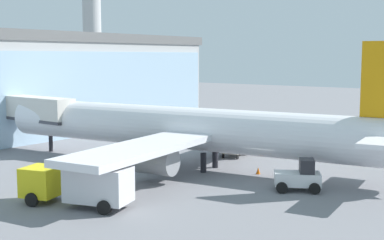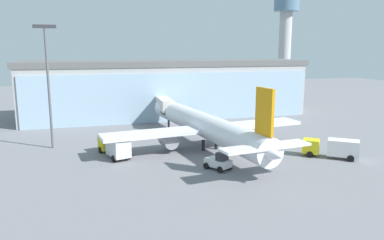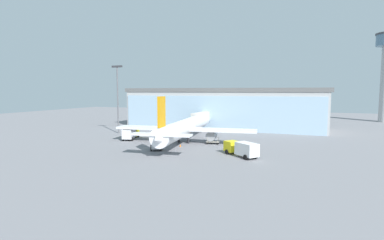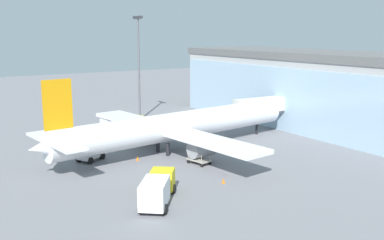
% 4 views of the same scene
% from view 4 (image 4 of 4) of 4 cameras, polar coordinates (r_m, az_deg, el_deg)
% --- Properties ---
extents(ground, '(240.00, 240.00, 0.00)m').
position_cam_4_polar(ground, '(56.17, -8.35, -5.03)').
color(ground, slate).
extents(terminal_building, '(61.99, 16.90, 12.37)m').
position_cam_4_polar(terminal_building, '(76.54, 17.14, 3.61)').
color(terminal_building, '#A8A8A8').
rests_on(terminal_building, ground).
extents(jet_bridge, '(2.64, 14.29, 5.46)m').
position_cam_4_polar(jet_bridge, '(72.14, 10.34, 1.82)').
color(jet_bridge, beige).
rests_on(jet_bridge, ground).
extents(apron_light_mast, '(3.20, 0.40, 18.26)m').
position_cam_4_polar(apron_light_mast, '(80.11, -6.79, 7.70)').
color(apron_light_mast, '#59595E').
rests_on(apron_light_mast, ground).
extents(airplane, '(31.97, 39.79, 10.58)m').
position_cam_4_polar(airplane, '(58.87, -2.10, -0.83)').
color(airplane, silver).
rests_on(airplane, ground).
extents(catering_truck, '(4.22, 7.62, 2.65)m').
position_cam_4_polar(catering_truck, '(70.46, -8.91, -0.53)').
color(catering_truck, yellow).
rests_on(catering_truck, ground).
extents(fuel_truck, '(7.11, 6.22, 2.65)m').
position_cam_4_polar(fuel_truck, '(41.54, -4.43, -8.66)').
color(fuel_truck, yellow).
rests_on(fuel_truck, ground).
extents(baggage_cart, '(3.07, 2.15, 1.50)m').
position_cam_4_polar(baggage_cart, '(53.78, 0.91, -5.09)').
color(baggage_cart, '#9E998C').
rests_on(baggage_cart, ground).
extents(pushback_tug, '(3.39, 3.71, 2.30)m').
position_cam_4_polar(pushback_tug, '(56.34, -12.85, -4.12)').
color(pushback_tug, silver).
rests_on(pushback_tug, ground).
extents(safety_cone_nose, '(0.36, 0.36, 0.55)m').
position_cam_4_polar(safety_cone_nose, '(55.67, -6.94, -4.85)').
color(safety_cone_nose, orange).
rests_on(safety_cone_nose, ground).
extents(safety_cone_wingtip, '(0.36, 0.36, 0.55)m').
position_cam_4_polar(safety_cone_wingtip, '(47.27, 4.02, -7.71)').
color(safety_cone_wingtip, orange).
rests_on(safety_cone_wingtip, ground).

